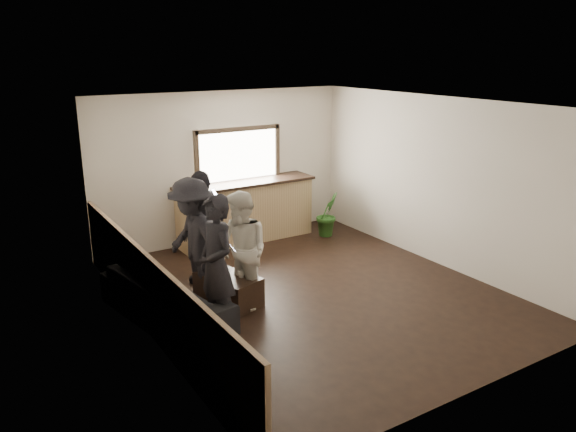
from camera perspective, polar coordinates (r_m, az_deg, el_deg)
ground at (r=8.51m, az=2.51°, el=-7.79°), size 5.00×6.00×0.01m
room_shell at (r=7.64m, az=-1.91°, el=1.07°), size 5.01×6.01×2.80m
bar_counter at (r=10.62m, az=-4.35°, el=0.86°), size 2.70×0.68×2.13m
sofa at (r=7.80m, az=-12.34°, el=-7.98°), size 1.23×2.30×0.64m
coffee_table at (r=8.16m, az=-6.08°, el=-7.38°), size 0.78×1.06×0.42m
cup_a at (r=8.12m, az=-7.78°, el=-5.57°), size 0.15×0.15×0.10m
cup_b at (r=7.97m, az=-4.78°, el=-5.89°), size 0.14×0.14×0.10m
potted_plant at (r=10.94m, az=4.04°, el=0.20°), size 0.57×0.51×0.86m
person_a at (r=7.14m, az=-7.29°, el=-4.96°), size 0.49×0.68×1.81m
person_b at (r=7.77m, az=-4.68°, el=-3.61°), size 0.80×0.93×1.67m
person_c at (r=8.03m, az=-9.62°, el=-2.54°), size 0.76×1.22×1.82m
person_d at (r=8.71m, az=-8.55°, el=-1.12°), size 1.11×0.93×1.78m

